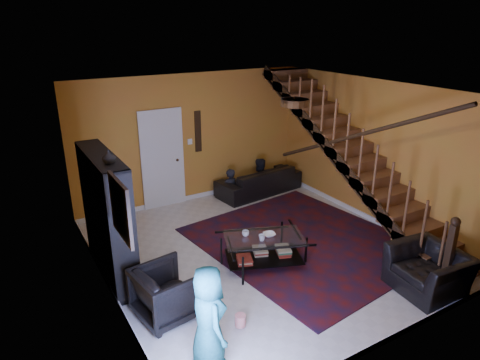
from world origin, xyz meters
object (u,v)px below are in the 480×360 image
object	(u,v)px
armchair_left	(167,293)
bookshelf	(108,219)
sofa	(259,181)
armchair_right	(428,271)
coffee_table	(264,248)

from	to	relation	value
armchair_left	bookshelf	bearing A→B (deg)	5.83
sofa	armchair_right	xyz separation A→B (m)	(0.03, -4.55, 0.04)
bookshelf	sofa	size ratio (longest dim) A/B	0.98
sofa	armchair_right	size ratio (longest dim) A/B	1.99
bookshelf	armchair_right	xyz separation A→B (m)	(3.90, -2.85, -0.63)
armchair_left	coffee_table	bearing A→B (deg)	-84.65
bookshelf	armchair_right	distance (m)	4.88
sofa	bookshelf	bearing A→B (deg)	17.13
armchair_left	coffee_table	world-z (taller)	armchair_left
bookshelf	armchair_left	world-z (taller)	bookshelf
armchair_left	armchair_right	bearing A→B (deg)	-119.90
armchair_right	armchair_left	bearing A→B (deg)	-105.58
bookshelf	sofa	world-z (taller)	bookshelf
sofa	armchair_right	world-z (taller)	armchair_right
armchair_right	coffee_table	size ratio (longest dim) A/B	0.70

